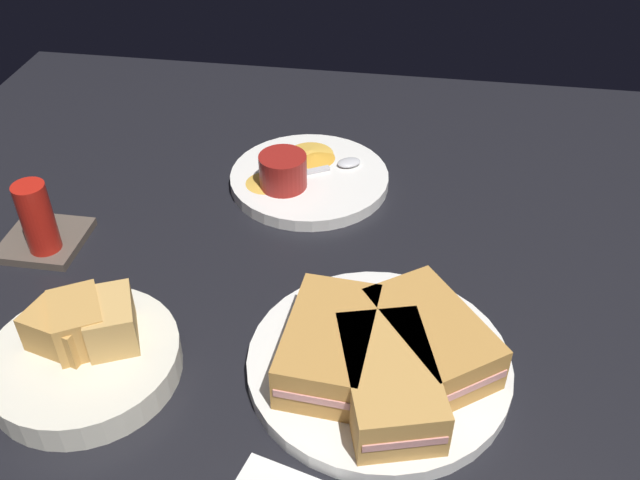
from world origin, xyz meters
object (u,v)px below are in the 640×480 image
ramekin_light_gravy (283,170)px  sandwich_half_far (389,381)px  condiment_caddy (39,223)px  spoon_by_gravy_ramekin (340,165)px  bread_basket_rear (85,352)px  ramekin_dark_sauce (442,345)px  plate_chips_companion (308,179)px  spoon_by_dark_ramekin (385,361)px  plate_sandwich_main (379,364)px  sandwich_half_near (329,344)px  sandwich_half_extra (431,338)px

ramekin_light_gravy → sandwich_half_far: bearing=-153.8°
condiment_caddy → sandwich_half_far: bearing=-113.0°
spoon_by_gravy_ramekin → bread_basket_rear: bearing=152.5°
ramekin_dark_sauce → ramekin_light_gravy: (26.81, 20.20, -0.00)cm
plate_chips_companion → condiment_caddy: 33.20cm
spoon_by_dark_ramekin → condiment_caddy: condiment_caddy is taller
plate_chips_companion → condiment_caddy: (-17.48, 28.11, 2.61)cm
ramekin_dark_sauce → plate_chips_companion: (29.90, 17.62, -3.11)cm
plate_sandwich_main → ramekin_dark_sauce: (0.48, -5.61, 3.11)cm
plate_chips_companion → spoon_by_dark_ramekin: bearing=-157.9°
ramekin_dark_sauce → spoon_by_dark_ramekin: (-1.05, 5.03, -1.94)cm
bread_basket_rear → spoon_by_gravy_ramekin: bearing=-27.5°
spoon_by_dark_ramekin → ramekin_light_gravy: ramekin_light_gravy is taller
sandwich_half_near → ramekin_dark_sauce: size_ratio=2.23×
plate_sandwich_main → ramekin_dark_sauce: ramekin_dark_sauce is taller
ramekin_dark_sauce → condiment_caddy: 47.39cm
sandwich_half_near → plate_chips_companion: (31.53, 7.40, -3.20)cm
sandwich_half_far → spoon_by_dark_ramekin: sandwich_half_far is taller
sandwich_half_near → ramekin_light_gravy: sandwich_half_near is taller
ramekin_dark_sauce → bread_basket_rear: 33.26cm
sandwich_half_extra → condiment_caddy: condiment_caddy is taller
sandwich_half_far → bread_basket_rear: size_ratio=0.82×
sandwich_half_far → condiment_caddy: (17.52, 41.26, -0.59)cm
ramekin_dark_sauce → ramekin_light_gravy: 33.57cm
ramekin_light_gravy → bread_basket_rear: 33.98cm
sandwich_half_far → plate_sandwich_main: bearing=13.9°
sandwich_half_near → ramekin_dark_sauce: 10.35cm
spoon_by_dark_ramekin → ramekin_light_gravy: 31.78cm
sandwich_half_extra → plate_chips_companion: bearing=29.6°
plate_sandwich_main → sandwich_half_far: sandwich_half_far is taller
plate_sandwich_main → condiment_caddy: size_ratio=2.63×
plate_chips_companion → condiment_caddy: size_ratio=2.17×
sandwich_half_far → ramekin_dark_sauce: sandwich_half_far is taller
plate_sandwich_main → sandwich_half_far: size_ratio=1.71×
sandwich_half_far → spoon_by_dark_ramekin: 4.57cm
plate_chips_companion → sandwich_half_near: bearing=-166.8°
sandwich_half_extra → ramekin_light_gravy: size_ratio=2.49×
spoon_by_gravy_ramekin → sandwich_half_near: bearing=-174.1°
spoon_by_dark_ramekin → spoon_by_gravy_ramekin: (33.22, 8.67, 0.00)cm
bread_basket_rear → sandwich_half_extra: bearing=-80.5°
sandwich_half_near → sandwich_half_far: same height
spoon_by_dark_ramekin → plate_chips_companion: bearing=22.1°
plate_sandwich_main → sandwich_half_near: size_ratio=1.82×
sandwich_half_near → condiment_caddy: bearing=68.4°
sandwich_half_far → sandwich_half_extra: 6.72cm
plate_sandwich_main → spoon_by_gravy_ramekin: size_ratio=2.70×
ramekin_dark_sauce → spoon_by_gravy_ramekin: bearing=23.1°
sandwich_half_near → spoon_by_dark_ramekin: bearing=-83.7°
spoon_by_gravy_ramekin → bread_basket_rear: size_ratio=0.52×
sandwich_half_far → sandwich_half_extra: (5.76, -3.47, 0.00)cm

